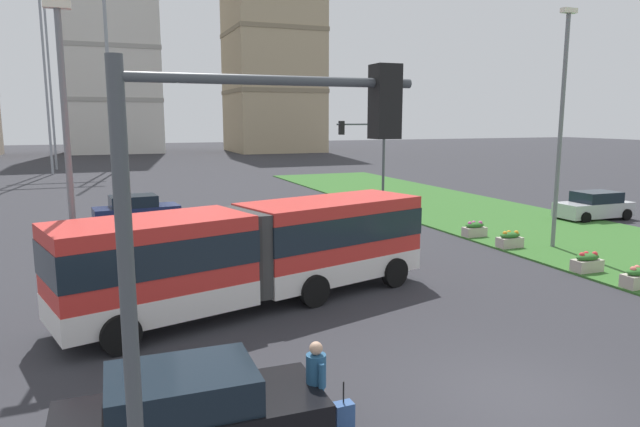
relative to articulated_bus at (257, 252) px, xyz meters
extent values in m
plane|color=#2D2D33|center=(3.42, -7.62, -1.65)|extent=(260.00, 260.00, 0.00)
cube|color=#336628|center=(16.62, 2.38, -1.61)|extent=(10.00, 70.00, 0.08)
cube|color=red|center=(2.74, 0.77, 0.07)|extent=(6.46, 4.06, 2.55)
cube|color=silver|center=(2.74, 0.77, -0.85)|extent=(6.48, 4.08, 0.70)
cube|color=#19232D|center=(2.74, 0.77, 0.50)|extent=(6.51, 4.11, 0.90)
cube|color=red|center=(-3.13, -0.88, 0.07)|extent=(5.68, 3.80, 2.55)
cube|color=silver|center=(-3.13, -0.88, -0.85)|extent=(5.70, 3.83, 0.70)
cube|color=#19232D|center=(-3.13, -0.88, 0.50)|extent=(5.73, 3.85, 0.90)
cylinder|color=#383838|center=(-0.15, -0.05, 0.07)|extent=(2.40, 2.40, 2.45)
cylinder|color=black|center=(4.12, 2.47, -1.15)|extent=(1.04, 0.55, 1.00)
cylinder|color=black|center=(4.81, 0.07, -1.15)|extent=(1.04, 0.55, 1.00)
cylinder|color=black|center=(0.85, 1.53, -1.15)|extent=(1.04, 0.55, 1.00)
cylinder|color=black|center=(1.54, -0.87, -1.15)|extent=(1.04, 0.55, 1.00)
cylinder|color=black|center=(-4.72, -0.03, -1.15)|extent=(1.04, 0.54, 1.00)
cylinder|color=black|center=(-4.05, -2.44, -1.15)|extent=(1.04, 0.54, 1.00)
sphere|color=#F9EFC6|center=(5.39, 2.47, -0.85)|extent=(0.24, 0.24, 0.24)
sphere|color=#F9EFC6|center=(5.89, 0.74, -0.85)|extent=(0.24, 0.24, 0.24)
cube|color=#19234C|center=(-2.58, 15.33, -1.07)|extent=(4.56, 2.24, 0.80)
cube|color=black|center=(-2.73, 15.31, -0.37)|extent=(2.54, 1.92, 0.60)
cylinder|color=black|center=(-1.18, 16.38, -1.33)|extent=(0.66, 0.28, 0.64)
cylinder|color=black|center=(-1.00, 14.59, -1.33)|extent=(0.66, 0.28, 0.64)
cylinder|color=black|center=(-4.16, 16.07, -1.33)|extent=(0.66, 0.28, 0.64)
cylinder|color=black|center=(-3.98, 14.28, -1.33)|extent=(0.66, 0.28, 0.64)
cube|color=#B7BABF|center=(21.62, 7.49, -1.07)|extent=(4.41, 1.83, 0.80)
cube|color=black|center=(21.77, 7.49, -0.37)|extent=(2.39, 1.69, 0.60)
cylinder|color=black|center=(20.12, 6.60, -1.33)|extent=(0.64, 0.22, 0.64)
cylinder|color=black|center=(20.13, 8.40, -1.33)|extent=(0.64, 0.22, 0.64)
cylinder|color=black|center=(23.12, 6.58, -1.33)|extent=(0.64, 0.22, 0.64)
cylinder|color=black|center=(23.13, 8.38, -1.33)|extent=(0.64, 0.22, 0.64)
cube|color=black|center=(-3.08, -7.37, -1.07)|extent=(4.42, 1.86, 0.80)
cube|color=black|center=(-3.23, -7.36, -0.37)|extent=(2.40, 1.71, 0.60)
cylinder|color=black|center=(-1.57, -6.49, -1.33)|extent=(0.64, 0.23, 0.64)
cylinder|color=black|center=(-0.89, -7.49, -1.20)|extent=(0.16, 0.16, 0.90)
cylinder|color=black|center=(-0.90, -7.29, -1.20)|extent=(0.16, 0.16, 0.90)
cylinder|color=#23517A|center=(-0.89, -7.39, -0.45)|extent=(0.36, 0.36, 0.60)
sphere|color=tan|center=(-0.89, -7.39, -0.03)|extent=(0.24, 0.24, 0.24)
cylinder|color=#23517A|center=(-0.89, -7.63, -0.50)|extent=(0.10, 0.10, 0.55)
cylinder|color=#23517A|center=(-0.90, -7.15, -0.50)|extent=(0.10, 0.10, 0.55)
cube|color=#335693|center=(-0.44, -7.59, -1.34)|extent=(0.37, 0.25, 0.56)
cylinder|color=black|center=(-0.44, -7.59, -0.85)|extent=(0.03, 0.03, 0.40)
cube|color=#B7AD9E|center=(12.22, -3.16, -1.35)|extent=(1.10, 0.56, 0.44)
ellipsoid|color=#2D6B28|center=(12.22, -3.16, -1.03)|extent=(0.99, 0.50, 0.28)
sphere|color=#EF7566|center=(11.94, -3.16, -0.93)|extent=(0.20, 0.20, 0.20)
sphere|color=#EF7566|center=(12.22, -3.08, -0.93)|extent=(0.20, 0.20, 0.20)
cube|color=#B7AD9E|center=(12.22, -1.02, -1.35)|extent=(1.10, 0.56, 0.44)
ellipsoid|color=#2D6B28|center=(12.22, -1.02, -1.03)|extent=(0.99, 0.50, 0.28)
sphere|color=red|center=(11.94, -1.02, -0.93)|extent=(0.20, 0.20, 0.20)
sphere|color=red|center=(12.22, -0.94, -0.93)|extent=(0.20, 0.20, 0.20)
sphere|color=red|center=(12.50, -1.08, -0.93)|extent=(0.20, 0.20, 0.20)
cube|color=#B7AD9E|center=(12.22, 3.21, -1.35)|extent=(1.10, 0.56, 0.44)
ellipsoid|color=#2D6B28|center=(12.22, 3.21, -1.03)|extent=(0.99, 0.50, 0.28)
sphere|color=orange|center=(11.94, 3.21, -0.93)|extent=(0.20, 0.20, 0.20)
sphere|color=orange|center=(12.22, 3.29, -0.93)|extent=(0.20, 0.20, 0.20)
sphere|color=orange|center=(12.50, 3.15, -0.93)|extent=(0.20, 0.20, 0.20)
cube|color=#B7AD9E|center=(12.22, 5.72, -1.35)|extent=(1.10, 0.56, 0.44)
ellipsoid|color=#2D6B28|center=(12.22, 5.72, -1.03)|extent=(0.99, 0.50, 0.28)
sphere|color=#D14C99|center=(11.94, 5.72, -0.93)|extent=(0.20, 0.20, 0.20)
sphere|color=#D14C99|center=(12.22, 5.80, -0.93)|extent=(0.20, 0.20, 0.20)
sphere|color=#D14C99|center=(12.50, 5.66, -0.93)|extent=(0.20, 0.20, 0.20)
cylinder|color=#474C51|center=(-4.08, -10.62, 1.45)|extent=(0.16, 0.16, 6.20)
cylinder|color=#474C51|center=(-2.55, -10.62, 4.35)|extent=(3.06, 0.10, 0.10)
cube|color=black|center=(-1.32, -10.62, 4.15)|extent=(0.28, 0.28, 0.80)
sphere|color=red|center=(-1.32, -10.62, 4.40)|extent=(0.16, 0.16, 0.16)
sphere|color=yellow|center=(-1.32, -10.62, 4.14)|extent=(0.16, 0.16, 0.16)
sphere|color=green|center=(-1.32, -10.62, 3.88)|extent=(0.16, 0.16, 0.16)
cylinder|color=#474C51|center=(11.82, 14.38, 1.10)|extent=(0.16, 0.16, 5.51)
cylinder|color=#474C51|center=(10.27, 14.38, 3.66)|extent=(3.10, 0.10, 0.10)
cube|color=black|center=(9.02, 14.38, 3.46)|extent=(0.28, 0.28, 0.80)
sphere|color=red|center=(9.02, 14.38, 3.71)|extent=(0.16, 0.16, 0.16)
sphere|color=yellow|center=(9.02, 14.38, 3.45)|extent=(0.16, 0.16, 0.16)
sphere|color=green|center=(9.02, 14.38, 3.19)|extent=(0.16, 0.16, 0.16)
cylinder|color=slate|center=(-5.08, 0.96, 2.61)|extent=(0.18, 0.18, 8.53)
cube|color=white|center=(-5.08, 0.96, 6.98)|extent=(0.70, 0.28, 0.20)
cylinder|color=slate|center=(14.12, 2.67, 3.31)|extent=(0.18, 0.18, 9.93)
cube|color=white|center=(14.12, 2.67, 8.38)|extent=(0.70, 0.28, 0.20)
cube|color=silver|center=(-1.61, 87.22, 23.35)|extent=(15.05, 14.32, 50.00)
cube|color=#A4A099|center=(-1.61, 87.22, 7.03)|extent=(15.25, 14.52, 0.70)
cube|color=#A4A099|center=(-1.61, 87.22, 15.36)|extent=(15.25, 14.52, 0.70)
cube|color=tan|center=(24.49, 80.01, 18.14)|extent=(14.69, 15.41, 39.59)
cube|color=#85765B|center=(24.49, 80.01, 8.59)|extent=(14.89, 15.61, 0.70)
cube|color=#85765B|center=(24.49, 80.01, 18.49)|extent=(14.89, 15.61, 0.70)
cylinder|color=gray|center=(-2.87, 53.56, 13.01)|extent=(0.24, 0.24, 29.33)
cylinder|color=gray|center=(-8.87, 53.56, 13.01)|extent=(0.24, 0.24, 29.33)
cylinder|color=gray|center=(-2.87, 47.56, 13.01)|extent=(0.24, 0.24, 29.33)
cylinder|color=gray|center=(-8.87, 47.56, 13.01)|extent=(0.24, 0.24, 29.33)
camera|label=1|loc=(-4.25, -16.20, 3.97)|focal=31.64mm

